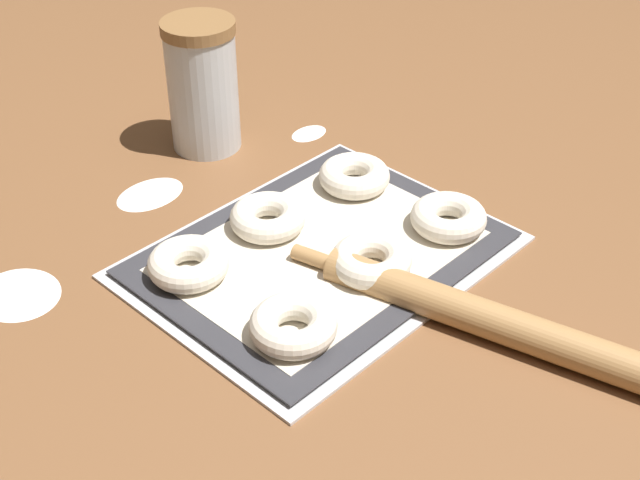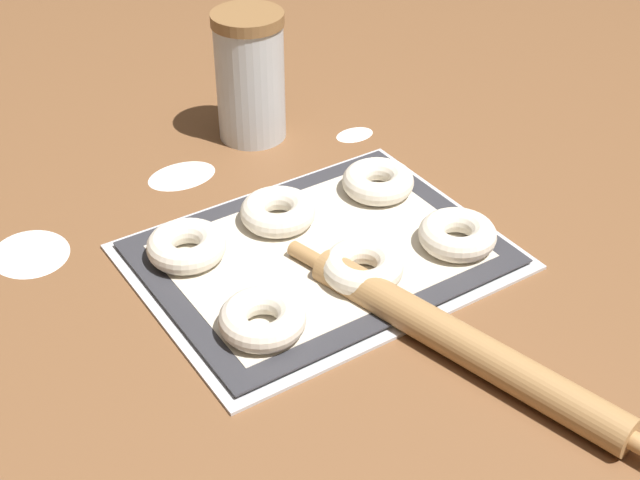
% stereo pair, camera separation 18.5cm
% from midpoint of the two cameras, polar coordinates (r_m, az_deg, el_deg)
% --- Properties ---
extents(ground_plane, '(2.80, 2.80, 0.00)m').
position_cam_midpoint_polar(ground_plane, '(1.06, -5.27, -0.80)').
color(ground_plane, brown).
extents(baking_tray, '(0.42, 0.32, 0.01)m').
position_cam_midpoint_polar(baking_tray, '(1.04, -5.07, -1.33)').
color(baking_tray, silver).
rests_on(baking_tray, ground_plane).
extents(baking_mat, '(0.39, 0.30, 0.00)m').
position_cam_midpoint_polar(baking_mat, '(1.04, -5.08, -1.10)').
color(baking_mat, '#333338').
rests_on(baking_mat, baking_tray).
extents(bagel_front_left, '(0.09, 0.09, 0.03)m').
position_cam_midpoint_polar(bagel_front_left, '(0.92, -7.53, -5.86)').
color(bagel_front_left, silver).
rests_on(bagel_front_left, baking_mat).
extents(bagel_front_center, '(0.09, 0.09, 0.03)m').
position_cam_midpoint_polar(bagel_front_center, '(0.99, -2.10, -1.75)').
color(bagel_front_center, silver).
rests_on(bagel_front_center, baking_mat).
extents(bagel_front_right, '(0.09, 0.09, 0.03)m').
position_cam_midpoint_polar(bagel_front_right, '(1.06, 3.38, 1.13)').
color(bagel_front_right, silver).
rests_on(bagel_front_right, baking_mat).
extents(bagel_back_left, '(0.09, 0.09, 0.03)m').
position_cam_midpoint_polar(bagel_back_left, '(1.02, -13.62, -1.84)').
color(bagel_back_left, silver).
rests_on(bagel_back_left, baking_mat).
extents(bagel_back_center, '(0.09, 0.09, 0.03)m').
position_cam_midpoint_polar(bagel_back_center, '(1.07, -8.30, 1.12)').
color(bagel_back_center, silver).
rests_on(bagel_back_center, baking_mat).
extents(bagel_back_right, '(0.09, 0.09, 0.03)m').
position_cam_midpoint_polar(bagel_back_right, '(1.14, -2.40, 3.85)').
color(bagel_back_right, silver).
rests_on(bagel_back_right, baking_mat).
extents(flour_canister, '(0.10, 0.10, 0.18)m').
position_cam_midpoint_polar(flour_canister, '(1.24, -11.83, 9.46)').
color(flour_canister, silver).
rests_on(flour_canister, ground_plane).
extents(rolling_pin, '(0.13, 0.47, 0.04)m').
position_cam_midpoint_polar(rolling_pin, '(0.93, 5.19, -5.50)').
color(rolling_pin, '#AD7F4C').
rests_on(rolling_pin, ground_plane).
extents(flour_patch_near, '(0.06, 0.04, 0.00)m').
position_cam_midpoint_polar(flour_patch_near, '(1.29, -4.83, 6.63)').
color(flour_patch_near, white).
rests_on(flour_patch_near, ground_plane).
extents(flour_patch_far, '(0.09, 0.10, 0.00)m').
position_cam_midpoint_polar(flour_patch_far, '(1.08, -23.55, -3.51)').
color(flour_patch_far, white).
rests_on(flour_patch_far, ground_plane).
extents(flour_patch_side, '(0.09, 0.07, 0.00)m').
position_cam_midpoint_polar(flour_patch_side, '(1.19, -15.25, 2.62)').
color(flour_patch_side, white).
rests_on(flour_patch_side, ground_plane).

